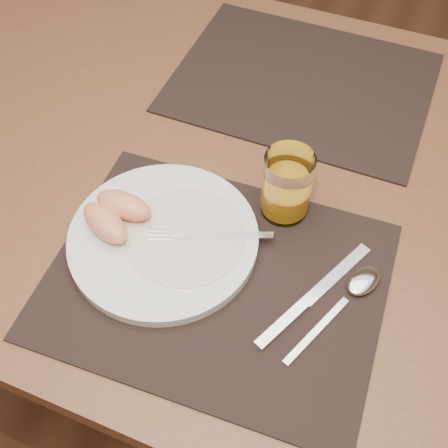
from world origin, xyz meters
TOP-DOWN VIEW (x-y plane):
  - ground at (0.00, 0.00)m, footprint 5.00×5.00m
  - table at (0.00, 0.00)m, footprint 1.40×0.90m
  - placemat_near at (0.02, -0.22)m, footprint 0.47×0.37m
  - placemat_far at (0.01, 0.22)m, footprint 0.45×0.35m
  - plate at (-0.07, -0.19)m, footprint 0.27×0.27m
  - plate_dressing at (-0.04, -0.18)m, footprint 0.17×0.17m
  - fork at (-0.02, -0.17)m, footprint 0.17×0.08m
  - knife at (0.15, -0.21)m, footprint 0.10×0.21m
  - spoon at (0.20, -0.16)m, footprint 0.09×0.19m
  - juice_glass at (0.07, -0.07)m, footprint 0.07×0.07m
  - grapefruit_wedges at (-0.14, -0.19)m, footprint 0.10×0.10m

SIDE VIEW (x-z plane):
  - ground at x=0.00m, z-range 0.00..0.00m
  - table at x=0.00m, z-range 0.29..1.04m
  - placemat_near at x=0.02m, z-range 0.75..0.75m
  - placemat_far at x=0.01m, z-range 0.75..0.75m
  - knife at x=0.15m, z-range 0.75..0.76m
  - spoon at x=0.20m, z-range 0.75..0.77m
  - plate at x=-0.07m, z-range 0.75..0.77m
  - plate_dressing at x=-0.04m, z-range 0.77..0.77m
  - fork at x=-0.02m, z-range 0.77..0.77m
  - grapefruit_wedges at x=-0.14m, z-range 0.77..0.80m
  - juice_glass at x=0.07m, z-range 0.75..0.86m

